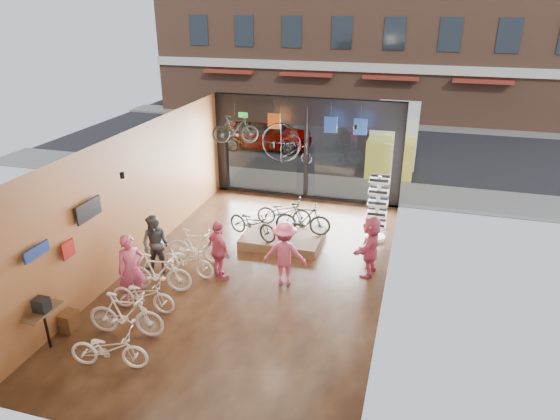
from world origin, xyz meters
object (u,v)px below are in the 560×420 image
at_px(floor_bike_3, 158,273).
at_px(box_truck, 394,139).
at_px(floor_bike_1, 126,314).
at_px(display_platform, 283,238).
at_px(customer_0, 131,269).
at_px(sunglasses_rack, 377,208).
at_px(display_bike_mid, 303,219).
at_px(penny_farthing, 289,145).
at_px(floor_bike_4, 187,261).
at_px(customer_3, 285,254).
at_px(floor_bike_2, 143,295).
at_px(floor_bike_5, 196,246).
at_px(customer_2, 219,251).
at_px(display_bike_left, 253,223).
at_px(display_bike_right, 284,212).
at_px(hung_bike, 235,129).
at_px(customer_5, 370,246).
at_px(floor_bike_0, 109,349).
at_px(customer_1, 156,245).
at_px(street_car, 263,132).

bearing_deg(floor_bike_3, box_truck, -31.11).
bearing_deg(floor_bike_1, display_platform, -28.21).
distance_m(customer_0, sunglasses_rack, 7.52).
relative_size(display_bike_mid, penny_farthing, 1.01).
relative_size(floor_bike_4, customer_3, 0.92).
distance_m(floor_bike_2, floor_bike_3, 0.91).
distance_m(floor_bike_5, customer_2, 1.27).
xyz_separation_m(customer_0, sunglasses_rack, (5.41, 5.23, 0.14)).
distance_m(display_bike_left, sunglasses_rack, 3.87).
distance_m(display_bike_right, hung_bike, 3.44).
height_order(display_platform, customer_2, customer_2).
xyz_separation_m(floor_bike_1, display_bike_left, (1.30, 4.94, 0.24)).
xyz_separation_m(customer_5, sunglasses_rack, (-0.05, 2.22, 0.19)).
xyz_separation_m(display_bike_right, customer_0, (-2.53, -4.82, 0.16)).
bearing_deg(box_truck, customer_0, -112.05).
xyz_separation_m(floor_bike_5, customer_2, (1.01, -0.69, 0.34)).
relative_size(floor_bike_0, penny_farthing, 0.97).
height_order(floor_bike_4, customer_2, customer_2).
bearing_deg(floor_bike_4, floor_bike_0, -172.68).
height_order(floor_bike_5, customer_5, customer_5).
bearing_deg(sunglasses_rack, display_bike_right, 177.05).
relative_size(display_bike_right, penny_farthing, 1.04).
bearing_deg(floor_bike_3, floor_bike_1, 177.06).
bearing_deg(hung_bike, floor_bike_1, 163.91).
relative_size(box_truck, floor_bike_4, 3.66).
xyz_separation_m(penny_farthing, hung_bike, (-1.88, -0.06, 0.43)).
bearing_deg(floor_bike_5, penny_farthing, -26.42).
xyz_separation_m(customer_1, sunglasses_rack, (5.57, 3.75, 0.21)).
height_order(floor_bike_2, display_bike_right, display_bike_right).
xyz_separation_m(display_bike_left, display_bike_right, (0.68, 1.10, -0.01)).
distance_m(floor_bike_4, display_bike_mid, 3.79).
relative_size(street_car, floor_bike_1, 2.78).
height_order(floor_bike_3, display_platform, floor_bike_3).
distance_m(floor_bike_1, customer_0, 1.39).
relative_size(floor_bike_0, display_bike_left, 0.92).
xyz_separation_m(floor_bike_5, penny_farthing, (1.63, 4.11, 1.99)).
bearing_deg(sunglasses_rack, customer_3, -132.22).
distance_m(floor_bike_0, sunglasses_rack, 8.81).
distance_m(box_truck, floor_bike_4, 12.51).
xyz_separation_m(floor_bike_0, hung_bike, (-0.43, 8.62, 2.49)).
bearing_deg(display_bike_left, sunglasses_rack, -46.00).
bearing_deg(display_bike_left, street_car, 37.00).
bearing_deg(display_platform, floor_bike_4, -127.29).
height_order(floor_bike_5, customer_3, customer_3).
xyz_separation_m(floor_bike_1, display_platform, (2.13, 5.41, -0.38)).
xyz_separation_m(display_bike_right, customer_1, (-2.70, -3.34, 0.08)).
height_order(floor_bike_4, sunglasses_rack, sunglasses_rack).
distance_m(floor_bike_0, customer_2, 3.99).
distance_m(floor_bike_4, customer_1, 0.95).
distance_m(box_truck, floor_bike_5, 11.85).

